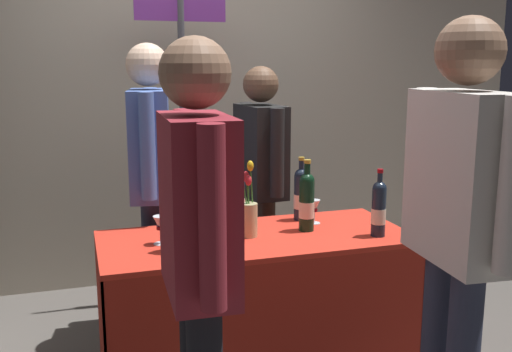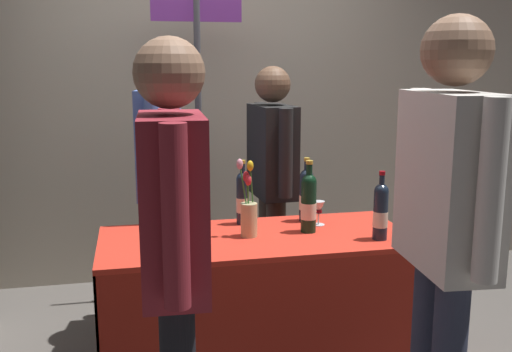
% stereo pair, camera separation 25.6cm
% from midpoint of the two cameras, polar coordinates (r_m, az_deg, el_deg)
% --- Properties ---
extents(back_partition, '(5.32, 0.12, 3.01)m').
position_cam_midpoint_polar(back_partition, '(4.27, -8.24, 9.89)').
color(back_partition, '#B2A893').
rests_on(back_partition, ground_plane).
extents(tasting_table, '(1.52, 0.66, 0.75)m').
position_cam_midpoint_polar(tasting_table, '(2.93, -2.54, -10.42)').
color(tasting_table, red).
rests_on(tasting_table, ground_plane).
extents(featured_wine_bottle, '(0.07, 0.07, 0.33)m').
position_cam_midpoint_polar(featured_wine_bottle, '(2.85, 9.53, -3.16)').
color(featured_wine_bottle, '#192333').
rests_on(featured_wine_bottle, tasting_table).
extents(display_bottle_0, '(0.08, 0.08, 0.36)m').
position_cam_midpoint_polar(display_bottle_0, '(2.90, 2.52, -2.49)').
color(display_bottle_0, black).
rests_on(display_bottle_0, tasting_table).
extents(display_bottle_1, '(0.07, 0.07, 0.33)m').
position_cam_midpoint_polar(display_bottle_1, '(2.91, -8.19, -2.95)').
color(display_bottle_1, black).
rests_on(display_bottle_1, tasting_table).
extents(display_bottle_2, '(0.08, 0.08, 0.34)m').
position_cam_midpoint_polar(display_bottle_2, '(3.10, 2.12, -1.76)').
color(display_bottle_2, '#192333').
rests_on(display_bottle_2, tasting_table).
extents(display_bottle_3, '(0.07, 0.07, 0.34)m').
position_cam_midpoint_polar(display_bottle_3, '(3.02, -4.13, -2.16)').
color(display_bottle_3, '#192333').
rests_on(display_bottle_3, tasting_table).
extents(display_bottle_4, '(0.08, 0.08, 0.33)m').
position_cam_midpoint_polar(display_bottle_4, '(2.63, -10.58, -4.46)').
color(display_bottle_4, '#38230F').
rests_on(display_bottle_4, tasting_table).
extents(wine_glass_near_vendor, '(0.07, 0.07, 0.14)m').
position_cam_midpoint_polar(wine_glass_near_vendor, '(2.76, -12.06, -4.75)').
color(wine_glass_near_vendor, silver).
rests_on(wine_glass_near_vendor, tasting_table).
extents(wine_glass_mid, '(0.07, 0.07, 0.13)m').
position_cam_midpoint_polar(wine_glass_mid, '(3.05, 3.39, -3.13)').
color(wine_glass_mid, silver).
rests_on(wine_glass_mid, tasting_table).
extents(flower_vase, '(0.10, 0.08, 0.38)m').
position_cam_midpoint_polar(flower_vase, '(2.81, -3.36, -3.56)').
color(flower_vase, tan).
rests_on(flower_vase, tasting_table).
extents(vendor_presenter, '(0.28, 0.61, 1.70)m').
position_cam_midpoint_polar(vendor_presenter, '(3.30, -12.54, 1.04)').
color(vendor_presenter, '#2D3347').
rests_on(vendor_presenter, ground_plane).
extents(vendor_assistant, '(0.24, 0.58, 1.57)m').
position_cam_midpoint_polar(vendor_assistant, '(3.54, -1.60, 0.48)').
color(vendor_assistant, '#4C4233').
rests_on(vendor_assistant, ground_plane).
extents(taster_foreground_right, '(0.25, 0.63, 1.75)m').
position_cam_midpoint_polar(taster_foreground_right, '(2.19, 16.28, -3.17)').
color(taster_foreground_right, '#2D3347').
rests_on(taster_foreground_right, ground_plane).
extents(taster_foreground_left, '(0.23, 0.59, 1.67)m').
position_cam_midpoint_polar(taster_foreground_left, '(1.94, -9.51, -6.53)').
color(taster_foreground_left, black).
rests_on(taster_foreground_left, ground_plane).
extents(booth_signpost, '(0.58, 0.04, 2.07)m').
position_cam_midpoint_polar(booth_signpost, '(3.79, -9.18, 6.80)').
color(booth_signpost, '#47474C').
rests_on(booth_signpost, ground_plane).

